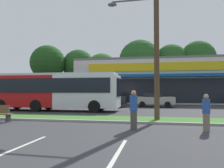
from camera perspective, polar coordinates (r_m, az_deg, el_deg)
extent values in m
cube|color=#427A2D|center=(13.74, -2.78, -8.78)|extent=(56.00, 2.20, 0.12)
cube|color=#99968C|center=(12.56, -4.11, -9.44)|extent=(56.00, 0.24, 0.12)
cube|color=silver|center=(7.13, -25.94, -15.69)|extent=(0.12, 4.80, 0.01)
cube|color=silver|center=(5.85, 0.21, -19.05)|extent=(0.12, 4.80, 0.01)
cube|color=beige|center=(34.46, 10.96, 0.30)|extent=(22.22, 10.18, 5.90)
cube|color=black|center=(29.31, 10.98, -1.65)|extent=(18.66, 0.08, 3.07)
cube|color=#0F4C8C|center=(28.71, 10.96, 2.12)|extent=(20.88, 1.40, 0.35)
cube|color=gold|center=(29.43, 10.95, 4.33)|extent=(17.77, 0.16, 1.06)
cube|color=slate|center=(34.70, 10.93, 5.43)|extent=(22.22, 10.18, 0.30)
cylinder|color=#473323|center=(48.02, -16.06, -0.83)|extent=(0.44, 0.44, 4.90)
sphere|color=#1E4719|center=(48.37, -16.01, 5.25)|extent=(7.13, 7.13, 7.13)
cylinder|color=#473323|center=(49.07, -8.53, -1.04)|extent=(0.44, 0.44, 4.66)
sphere|color=#23511E|center=(49.37, -8.51, 4.67)|extent=(6.88, 6.88, 6.88)
cylinder|color=#473323|center=(42.69, -2.63, -1.69)|extent=(0.44, 0.44, 3.56)
sphere|color=#2D6026|center=(42.89, -2.62, 3.74)|extent=(6.09, 6.09, 6.09)
cylinder|color=#473323|center=(42.67, 7.17, -1.09)|extent=(0.44, 0.44, 4.44)
sphere|color=#23511E|center=(43.05, 7.15, 5.86)|extent=(7.97, 7.97, 7.97)
cylinder|color=#473323|center=(43.83, 14.91, -0.59)|extent=(0.44, 0.44, 5.15)
sphere|color=#23511E|center=(44.20, 14.86, 5.76)|extent=(6.19, 6.19, 6.19)
cylinder|color=#473323|center=(44.90, 21.10, -0.37)|extent=(0.44, 0.44, 5.46)
sphere|color=#23511E|center=(45.31, 21.03, 6.16)|extent=(6.47, 6.47, 6.47)
cylinder|color=#4C3826|center=(13.40, 11.24, 12.00)|extent=(0.30, 0.30, 9.84)
cylinder|color=#59595B|center=(14.16, 5.57, 20.42)|extent=(2.60, 0.18, 0.10)
ellipsoid|color=#59595B|center=(14.31, 0.08, 19.52)|extent=(0.56, 0.32, 0.24)
cube|color=#B71414|center=(21.64, -21.30, -1.74)|extent=(6.51, 2.63, 2.70)
cube|color=silver|center=(19.23, -6.15, -1.86)|extent=(5.33, 2.61, 2.70)
cube|color=silver|center=(20.43, -14.90, 2.27)|extent=(11.34, 2.43, 0.20)
cube|color=black|center=(19.21, -16.57, -0.35)|extent=(10.84, 0.19, 1.19)
cube|color=black|center=(18.66, 1.79, -0.88)|extent=(0.09, 2.17, 1.51)
cylinder|color=black|center=(20.18, -2.80, -5.27)|extent=(1.00, 0.31, 1.00)
cylinder|color=black|center=(17.91, -4.49, -5.72)|extent=(1.00, 0.31, 1.00)
cylinder|color=black|center=(21.85, -15.75, -4.94)|extent=(1.00, 0.31, 1.00)
cylinder|color=black|center=(19.77, -18.74, -5.25)|extent=(1.00, 0.31, 1.00)
cylinder|color=black|center=(23.45, -22.91, -4.64)|extent=(1.00, 0.31, 1.00)
cylinder|color=black|center=(21.52, -26.34, -4.87)|extent=(1.00, 0.31, 1.00)
cube|color=#333338|center=(13.87, -24.87, -7.86)|extent=(0.08, 0.36, 0.45)
cube|color=black|center=(24.51, -1.99, -4.16)|extent=(4.78, 1.74, 0.78)
cube|color=black|center=(24.44, -1.44, -2.73)|extent=(2.15, 1.53, 0.44)
cylinder|color=black|center=(24.11, -5.89, -5.12)|extent=(0.64, 0.22, 0.64)
cylinder|color=black|center=(25.70, -4.82, -4.91)|extent=(0.64, 0.22, 0.64)
cylinder|color=black|center=(23.43, 1.10, -5.22)|extent=(0.64, 0.22, 0.64)
cylinder|color=black|center=(25.06, 1.75, -5.00)|extent=(0.64, 0.22, 0.64)
cube|color=#9E998C|center=(24.61, 10.82, -4.13)|extent=(4.17, 1.81, 0.77)
cube|color=black|center=(24.59, 10.33, -2.75)|extent=(1.88, 1.59, 0.42)
cylinder|color=black|center=(25.52, 13.74, -4.89)|extent=(0.64, 0.22, 0.64)
cylinder|color=black|center=(23.80, 13.95, -5.12)|extent=(0.64, 0.22, 0.64)
cylinder|color=black|center=(25.52, 7.92, -4.92)|extent=(0.64, 0.22, 0.64)
cylinder|color=black|center=(23.81, 7.70, -5.15)|extent=(0.64, 0.22, 0.64)
cube|color=#0C3F1E|center=(28.54, -19.99, -3.78)|extent=(4.39, 1.73, 0.71)
cube|color=black|center=(28.63, -20.35, -2.65)|extent=(1.98, 1.52, 0.41)
cylinder|color=black|center=(28.60, -16.80, -4.52)|extent=(0.64, 0.22, 0.64)
cylinder|color=black|center=(27.16, -18.41, -4.66)|extent=(0.64, 0.22, 0.64)
cylinder|color=black|center=(29.96, -21.43, -4.34)|extent=(0.64, 0.22, 0.64)
cylinder|color=black|center=(28.59, -23.19, -4.45)|extent=(0.64, 0.22, 0.64)
cylinder|color=#47423D|center=(10.30, 5.54, -9.08)|extent=(0.30, 0.30, 0.85)
cylinder|color=#264C99|center=(10.23, 5.52, -4.83)|extent=(0.36, 0.36, 0.68)
sphere|color=tan|center=(10.22, 5.52, -2.28)|extent=(0.23, 0.23, 0.23)
cylinder|color=#726651|center=(10.54, 22.85, -8.99)|extent=(0.27, 0.27, 0.78)
cylinder|color=#264C99|center=(10.47, 22.81, -5.22)|extent=(0.32, 0.32, 0.61)
sphere|color=tan|center=(10.46, 22.78, -2.96)|extent=(0.21, 0.21, 0.21)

